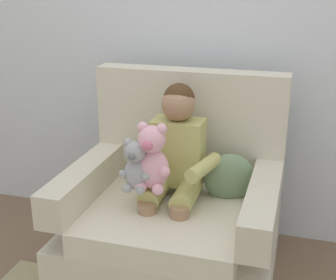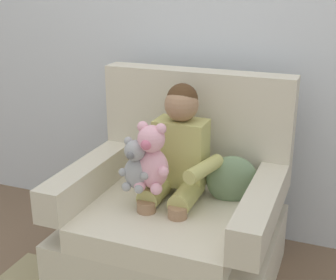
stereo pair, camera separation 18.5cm
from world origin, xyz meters
name	(u,v)px [view 1 (the left image)]	position (x,y,z in m)	size (l,w,h in m)	color
ground_plane	(172,276)	(0.00, 0.00, 0.00)	(8.00, 8.00, 0.00)	brown
back_wall	(204,15)	(0.00, 0.65, 1.30)	(6.00, 0.10, 2.60)	silver
armchair	(175,218)	(0.00, 0.05, 0.32)	(1.04, 0.87, 1.04)	beige
seated_child	(175,159)	(-0.01, 0.06, 0.65)	(0.45, 0.39, 0.82)	tan
plush_pink	(152,159)	(-0.07, -0.10, 0.70)	(0.20, 0.16, 0.33)	#EAA8BC
plush_grey	(136,167)	(-0.14, -0.13, 0.66)	(0.15, 0.13, 0.26)	#9E9EA3
throw_pillow	(229,178)	(0.26, 0.16, 0.54)	(0.26, 0.12, 0.26)	slate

